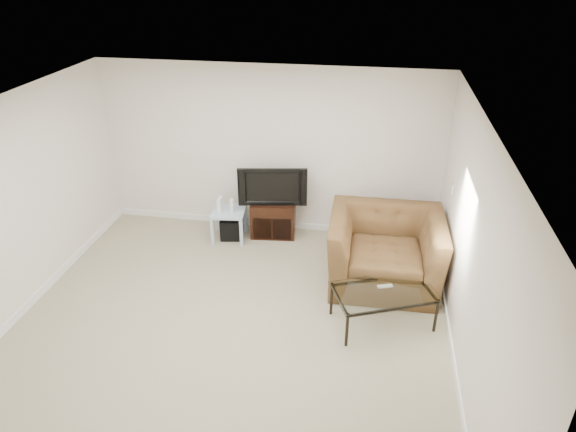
% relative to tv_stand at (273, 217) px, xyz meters
% --- Properties ---
extents(floor, '(5.00, 5.00, 0.00)m').
position_rel_tv_stand_xyz_m(floor, '(-0.09, -2.28, -0.27)').
color(floor, tan).
rests_on(floor, ground).
extents(ceiling, '(5.00, 5.00, 0.00)m').
position_rel_tv_stand_xyz_m(ceiling, '(-0.09, -2.28, 2.23)').
color(ceiling, white).
rests_on(ceiling, ground).
extents(wall_back, '(5.00, 0.02, 2.50)m').
position_rel_tv_stand_xyz_m(wall_back, '(-0.09, 0.22, 0.98)').
color(wall_back, silver).
rests_on(wall_back, ground).
extents(wall_left, '(0.02, 5.00, 2.50)m').
position_rel_tv_stand_xyz_m(wall_left, '(-2.59, -2.28, 0.98)').
color(wall_left, silver).
rests_on(wall_left, ground).
extents(wall_right, '(0.02, 5.00, 2.50)m').
position_rel_tv_stand_xyz_m(wall_right, '(2.41, -2.28, 0.98)').
color(wall_right, silver).
rests_on(wall_right, ground).
extents(plate_back, '(0.12, 0.02, 0.12)m').
position_rel_tv_stand_xyz_m(plate_back, '(-1.49, 0.21, 0.98)').
color(plate_back, white).
rests_on(plate_back, wall_back).
extents(plate_right_switch, '(0.02, 0.09, 0.13)m').
position_rel_tv_stand_xyz_m(plate_right_switch, '(2.40, -0.68, 0.98)').
color(plate_right_switch, white).
rests_on(plate_right_switch, wall_right).
extents(plate_right_outlet, '(0.02, 0.08, 0.12)m').
position_rel_tv_stand_xyz_m(plate_right_outlet, '(2.40, -0.98, 0.03)').
color(plate_right_outlet, white).
rests_on(plate_right_outlet, wall_right).
extents(tv_stand, '(0.70, 0.52, 0.55)m').
position_rel_tv_stand_xyz_m(tv_stand, '(0.00, 0.00, 0.00)').
color(tv_stand, black).
rests_on(tv_stand, floor).
extents(dvd_player, '(0.35, 0.27, 0.05)m').
position_rel_tv_stand_xyz_m(dvd_player, '(0.00, -0.04, 0.18)').
color(dvd_player, black).
rests_on(dvd_player, tv_stand).
extents(television, '(0.95, 0.33, 0.58)m').
position_rel_tv_stand_xyz_m(television, '(0.00, -0.03, 0.56)').
color(television, black).
rests_on(television, tv_stand).
extents(side_table, '(0.52, 0.52, 0.46)m').
position_rel_tv_stand_xyz_m(side_table, '(-0.62, -0.23, -0.04)').
color(side_table, silver).
rests_on(side_table, floor).
extents(subwoofer, '(0.37, 0.37, 0.32)m').
position_rel_tv_stand_xyz_m(subwoofer, '(-0.60, -0.21, -0.11)').
color(subwoofer, black).
rests_on(subwoofer, floor).
extents(game_console, '(0.05, 0.15, 0.21)m').
position_rel_tv_stand_xyz_m(game_console, '(-0.74, -0.26, 0.29)').
color(game_console, white).
rests_on(game_console, side_table).
extents(game_case, '(0.07, 0.14, 0.18)m').
position_rel_tv_stand_xyz_m(game_case, '(-0.57, -0.24, 0.27)').
color(game_case, silver).
rests_on(game_case, side_table).
extents(recliner, '(1.43, 0.94, 1.24)m').
position_rel_tv_stand_xyz_m(recliner, '(1.65, -0.98, 0.35)').
color(recliner, '#513520').
rests_on(recliner, floor).
extents(coffee_table, '(1.29, 1.03, 0.44)m').
position_rel_tv_stand_xyz_m(coffee_table, '(1.64, -1.84, -0.05)').
color(coffee_table, black).
rests_on(coffee_table, floor).
extents(remote, '(0.18, 0.10, 0.02)m').
position_rel_tv_stand_xyz_m(remote, '(1.65, -1.76, 0.18)').
color(remote, '#B2B2B7').
rests_on(remote, coffee_table).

